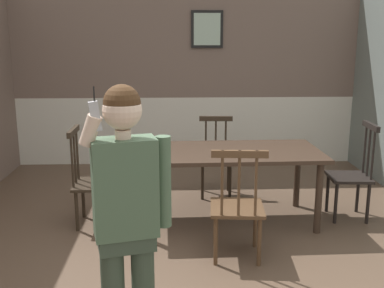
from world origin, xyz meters
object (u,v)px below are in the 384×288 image
(chair_at_table_head, at_px, (216,157))
(chair_opposite_corner, at_px, (92,180))
(dining_table, at_px, (225,158))
(chair_near_window, at_px, (353,174))
(chair_by_doorway, at_px, (237,206))
(person_figure, at_px, (127,210))

(chair_at_table_head, distance_m, chair_opposite_corner, 1.63)
(dining_table, relative_size, chair_opposite_corner, 1.95)
(dining_table, bearing_deg, chair_at_table_head, 90.91)
(dining_table, distance_m, chair_near_window, 1.40)
(dining_table, xyz_separation_m, chair_at_table_head, (-0.01, 0.86, -0.22))
(dining_table, distance_m, chair_opposite_corner, 1.40)
(dining_table, relative_size, chair_by_doorway, 1.94)
(chair_by_doorway, xyz_separation_m, chair_opposite_corner, (-1.40, 0.84, -0.01))
(chair_near_window, bearing_deg, chair_by_doorway, 126.85)
(chair_by_doorway, bearing_deg, person_figure, -118.13)
(chair_near_window, distance_m, chair_at_table_head, 1.63)
(chair_by_doorway, bearing_deg, chair_near_window, 37.77)
(chair_opposite_corner, height_order, person_figure, person_figure)
(chair_near_window, xyz_separation_m, chair_opposite_corner, (-2.77, -0.05, -0.02))
(chair_by_doorway, relative_size, chair_at_table_head, 1.07)
(chair_by_doorway, height_order, chair_opposite_corner, chair_by_doorway)
(chair_by_doorway, relative_size, person_figure, 0.61)
(dining_table, distance_m, chair_by_doorway, 0.89)
(chair_near_window, bearing_deg, person_figure, 138.47)
(chair_near_window, distance_m, chair_by_doorway, 1.63)
(dining_table, xyz_separation_m, chair_by_doorway, (0.01, -0.87, -0.21))
(person_figure, bearing_deg, chair_by_doorway, -136.77)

